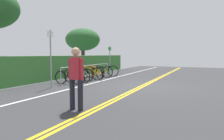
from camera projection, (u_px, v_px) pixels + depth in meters
ground_plane at (144, 86)px, 9.39m from camera, size 30.89×10.11×0.05m
centre_line_yellow_inner at (145, 86)px, 9.35m from camera, size 27.80×0.10×0.00m
centre_line_yellow_outer at (142, 85)px, 9.42m from camera, size 27.80×0.10×0.00m
bike_lane_stripe_white at (96, 82)px, 10.51m from camera, size 27.80×0.12×0.00m
bike_rack at (89, 69)px, 11.61m from camera, size 4.96×0.05×0.86m
bicycle_0 at (70, 78)px, 9.79m from camera, size 0.46×1.74×0.71m
bicycle_1 at (77, 75)px, 10.52m from camera, size 0.46×1.71×0.77m
bicycle_2 at (80, 75)px, 11.02m from camera, size 0.46×1.68×0.74m
bicycle_3 at (90, 73)px, 11.55m from camera, size 0.46×1.79×0.79m
bicycle_4 at (95, 72)px, 12.27m from camera, size 0.65×1.66×0.79m
bicycle_5 at (99, 72)px, 12.75m from camera, size 0.67×1.77×0.77m
bicycle_6 at (106, 71)px, 13.40m from camera, size 0.67×1.69×0.78m
pedestrian at (76, 74)px, 5.21m from camera, size 0.32×0.49×1.67m
sign_post_near at (51, 54)px, 8.66m from camera, size 0.36×0.06×2.55m
sign_post_far at (110, 57)px, 14.46m from camera, size 0.36×0.06×2.08m
hedge_backdrop at (74, 66)px, 13.89m from camera, size 13.91×1.15×1.39m
tree_mid at (83, 40)px, 18.51m from camera, size 3.20×3.20×3.90m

